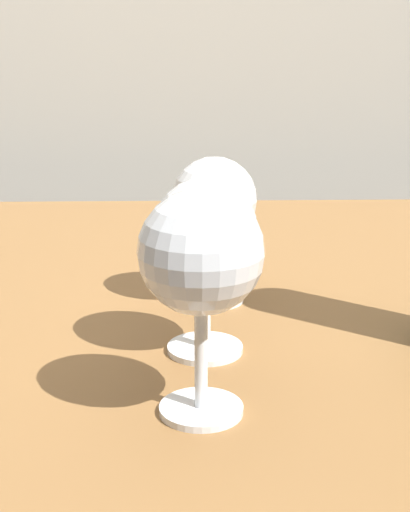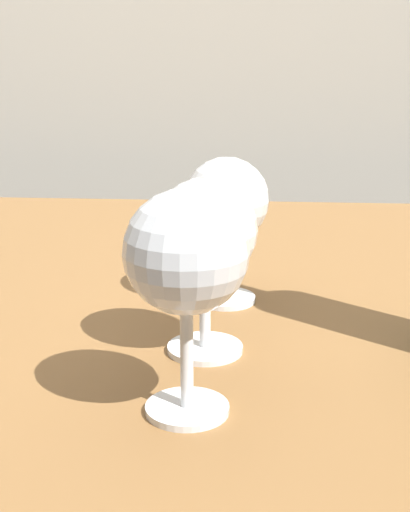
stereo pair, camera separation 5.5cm
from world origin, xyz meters
name	(u,v)px [view 1 (the left image)]	position (x,y,z in m)	size (l,w,h in m)	color
dining_table	(141,380)	(0.00, 0.00, 0.64)	(1.23, 0.77, 0.74)	brown
wine_glass_amber	(201,256)	(0.06, -0.26, 0.85)	(0.08, 0.08, 0.16)	white
wine_glass_cabernet	(205,234)	(0.06, -0.16, 0.84)	(0.08, 0.08, 0.14)	white
wine_glass_white	(214,203)	(0.08, -0.04, 0.84)	(0.08, 0.08, 0.14)	white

